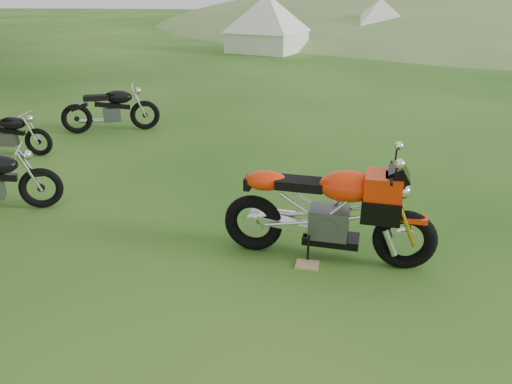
# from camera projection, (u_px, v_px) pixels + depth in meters

# --- Properties ---
(ground) EXTENTS (120.00, 120.00, 0.00)m
(ground) POSITION_uv_depth(u_px,v_px,m) (253.00, 258.00, 5.79)
(ground) COLOR #17490F
(ground) RESTS_ON ground
(sport_motorcycle) EXTENTS (2.36, 0.90, 1.38)m
(sport_motorcycle) POSITION_uv_depth(u_px,v_px,m) (328.00, 203.00, 5.55)
(sport_motorcycle) COLOR red
(sport_motorcycle) RESTS_ON ground
(plywood_board) EXTENTS (0.28, 0.23, 0.02)m
(plywood_board) POSITION_uv_depth(u_px,v_px,m) (307.00, 265.00, 5.65)
(plywood_board) COLOR tan
(plywood_board) RESTS_ON ground
(vintage_moto_c) EXTENTS (1.63, 0.42, 0.85)m
(vintage_moto_c) POSITION_uv_depth(u_px,v_px,m) (7.00, 133.00, 9.13)
(vintage_moto_c) COLOR black
(vintage_moto_c) RESTS_ON ground
(vintage_moto_d) EXTENTS (2.01, 1.06, 1.04)m
(vintage_moto_d) POSITION_uv_depth(u_px,v_px,m) (110.00, 108.00, 10.56)
(vintage_moto_d) COLOR black
(vintage_moto_d) RESTS_ON ground
(tent_left) EXTENTS (3.83, 3.83, 2.56)m
(tent_left) POSITION_uv_depth(u_px,v_px,m) (268.00, 23.00, 22.90)
(tent_left) COLOR white
(tent_left) RESTS_ON ground
(tent_mid) EXTENTS (3.14, 3.14, 2.41)m
(tent_mid) POSITION_uv_depth(u_px,v_px,m) (379.00, 21.00, 24.98)
(tent_mid) COLOR white
(tent_mid) RESTS_ON ground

